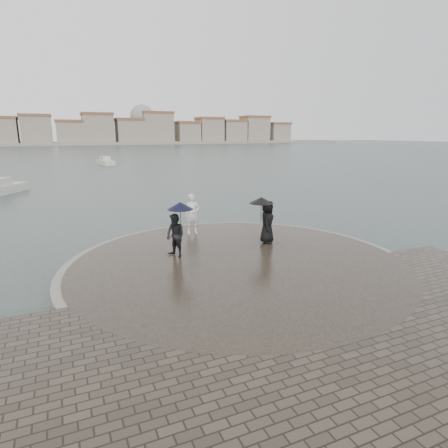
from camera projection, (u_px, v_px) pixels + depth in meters
name	position (u px, v px, depth m)	size (l,w,h in m)	color
ground	(293.00, 311.00, 10.55)	(400.00, 400.00, 0.00)	#2B3835
kerb_ring	(238.00, 266.00, 13.62)	(12.50, 12.50, 0.32)	gray
quay_tip	(238.00, 266.00, 13.62)	(11.90, 11.90, 0.36)	#2D261E
statue	(192.00, 214.00, 17.06)	(0.67, 0.44, 1.85)	silver
visitor_left	(177.00, 228.00, 13.88)	(1.20, 1.09, 2.04)	black
visitor_right	(266.00, 217.00, 15.58)	(1.27, 1.15, 1.95)	black
far_skyline	(53.00, 131.00, 149.61)	(260.00, 20.00, 37.00)	gray
boats	(69.00, 171.00, 44.87)	(14.80, 32.80, 1.50)	beige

